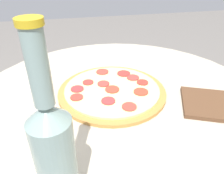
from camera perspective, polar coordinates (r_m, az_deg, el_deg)
table at (r=0.75m, az=1.78°, el=-12.64°), size 0.90×0.90×0.72m
pizza at (r=0.66m, az=0.01°, el=-0.87°), size 0.32×0.32×0.02m
beer_bottle at (r=0.34m, az=-14.73°, el=-16.31°), size 0.06×0.06×0.31m
pizza_paddle at (r=0.67m, az=26.61°, el=-4.25°), size 0.19×0.30×0.02m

